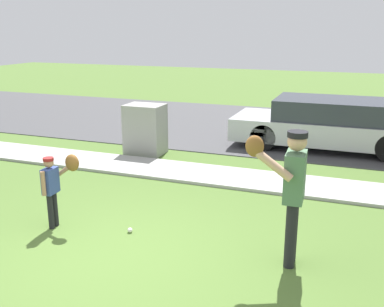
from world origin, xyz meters
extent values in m
plane|color=#4C6B2D|center=(0.00, 3.50, 0.00)|extent=(48.00, 48.00, 0.00)
cube|color=#A3A39E|center=(0.00, 3.60, 0.03)|extent=(36.00, 1.20, 0.06)
cube|color=#424244|center=(0.00, 8.60, 0.01)|extent=(36.00, 6.80, 0.02)
cylinder|color=black|center=(2.19, 0.53, 0.43)|extent=(0.14, 0.14, 0.87)
cylinder|color=black|center=(2.18, 0.70, 0.43)|extent=(0.14, 0.14, 0.87)
cube|color=#4C7251|center=(2.19, 0.62, 1.18)|extent=(0.25, 0.43, 0.62)
sphere|color=tan|center=(2.19, 0.62, 1.62)|extent=(0.24, 0.24, 0.24)
cylinder|color=black|center=(2.19, 0.62, 1.71)|extent=(0.25, 0.25, 0.07)
cylinder|color=tan|center=(1.94, 0.35, 1.40)|extent=(0.54, 0.12, 0.42)
ellipsoid|color=brown|center=(1.73, 0.34, 1.59)|extent=(0.23, 0.15, 0.26)
cylinder|color=tan|center=(2.18, 0.88, 1.19)|extent=(0.10, 0.10, 0.58)
cylinder|color=black|center=(-1.35, 0.52, 0.27)|extent=(0.09, 0.09, 0.55)
cylinder|color=black|center=(-1.34, 0.41, 0.27)|extent=(0.09, 0.09, 0.55)
cube|color=#33478C|center=(-1.34, 0.47, 0.74)|extent=(0.16, 0.27, 0.39)
sphere|color=#A87A5B|center=(-1.34, 0.47, 1.02)|extent=(0.15, 0.15, 0.15)
cylinder|color=maroon|center=(-1.34, 0.47, 1.08)|extent=(0.16, 0.16, 0.04)
cylinder|color=#A87A5B|center=(-1.19, 0.64, 0.88)|extent=(0.34, 0.08, 0.26)
ellipsoid|color=brown|center=(-1.06, 0.64, 1.00)|extent=(0.23, 0.15, 0.26)
cylinder|color=#A87A5B|center=(-1.34, 0.30, 0.75)|extent=(0.06, 0.06, 0.36)
sphere|color=white|center=(-0.17, 0.70, 0.04)|extent=(0.07, 0.07, 0.07)
cube|color=gray|center=(-1.89, 4.72, 0.59)|extent=(0.89, 0.67, 1.18)
cube|color=silver|center=(2.13, 6.72, 0.47)|extent=(4.60, 1.80, 0.55)
cube|color=#2D333D|center=(2.13, 6.72, 1.00)|extent=(2.53, 1.66, 0.50)
cylinder|color=black|center=(0.71, 5.93, 0.34)|extent=(0.64, 0.22, 0.64)
cylinder|color=black|center=(0.71, 7.51, 0.34)|extent=(0.64, 0.22, 0.64)
camera|label=1|loc=(2.85, -4.70, 2.94)|focal=42.22mm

